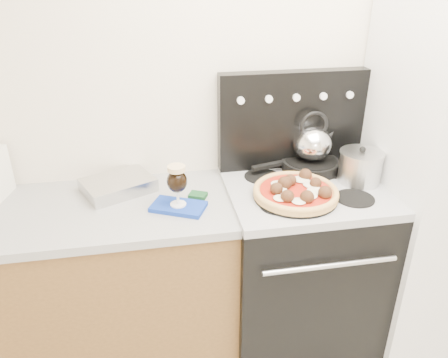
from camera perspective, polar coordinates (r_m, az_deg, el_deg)
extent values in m
cube|color=beige|center=(2.29, 6.60, 9.90)|extent=(3.50, 0.01, 2.50)
cube|color=brown|center=(2.34, -17.76, -13.74)|extent=(1.45, 0.60, 0.86)
cube|color=#9E9E9E|center=(2.09, -19.43, -4.20)|extent=(1.48, 0.63, 0.04)
cube|color=black|center=(2.40, 9.71, -11.30)|extent=(0.76, 0.65, 0.88)
cube|color=#ADADB2|center=(2.15, 10.63, -1.54)|extent=(0.76, 0.65, 0.04)
cube|color=black|center=(2.29, 8.82, 7.64)|extent=(0.76, 0.08, 0.50)
cube|color=silver|center=(2.44, 26.52, 0.75)|extent=(0.64, 0.68, 1.90)
cube|color=silver|center=(2.16, -13.67, -0.77)|extent=(0.39, 0.35, 0.06)
cube|color=#1434A2|center=(1.97, -5.98, -3.62)|extent=(0.27, 0.23, 0.02)
cylinder|color=black|center=(2.04, 9.29, -2.28)|extent=(0.49, 0.49, 0.01)
cylinder|color=black|center=(2.32, 11.21, 1.83)|extent=(0.37, 0.37, 0.05)
cylinder|color=silver|center=(2.23, 17.34, 1.41)|extent=(0.23, 0.23, 0.15)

